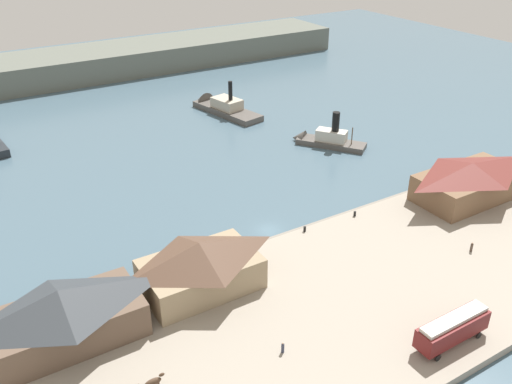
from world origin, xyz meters
TOP-DOWN VIEW (x-y plane):
  - ground_plane at (0.00, 0.00)m, footprint 320.00×320.00m
  - quay_promenade at (0.00, -22.00)m, footprint 110.00×36.00m
  - seawall_edge at (0.00, -3.60)m, footprint 110.00×0.80m
  - ferry_shed_central_terminal at (-36.70, -10.15)m, footprint 19.43×9.91m
  - ferry_shed_customs_shed at (-17.61, -9.49)m, footprint 16.45×10.35m
  - ferry_shed_west_terminal at (36.64, -11.14)m, footprint 20.56×10.99m
  - street_tram at (3.98, -35.60)m, footprint 10.55×2.98m
  - pedestrian_near_east_shed at (-14.80, -26.08)m, footprint 0.38×0.38m
  - pedestrian_by_tram at (22.78, -23.52)m, footprint 0.41×0.41m
  - mooring_post_center_east at (14.32, -5.53)m, footprint 0.44×0.44m
  - mooring_post_center_west at (3.86, -5.00)m, footprint 0.44×0.44m
  - ferry_outer_harbor at (31.00, 24.81)m, footprint 13.65×16.56m
  - ferry_moored_east at (21.46, 58.01)m, footprint 10.78×24.38m
  - far_headland at (0.00, 110.00)m, footprint 180.00×24.00m

SIDE VIEW (x-z plane):
  - ground_plane at x=0.00m, z-range 0.00..0.00m
  - seawall_edge at x=0.00m, z-range 0.00..1.00m
  - quay_promenade at x=0.00m, z-range 0.00..1.20m
  - ferry_moored_east at x=21.46m, z-range -4.29..6.96m
  - ferry_outer_harbor at x=31.00m, z-range -3.40..6.37m
  - mooring_post_center_east at x=14.32m, z-range 1.20..2.10m
  - mooring_post_center_west at x=3.86m, z-range 1.20..2.10m
  - pedestrian_near_east_shed at x=-14.80m, z-range 1.13..2.67m
  - pedestrian_by_tram at x=22.78m, z-range 1.13..2.78m
  - street_tram at x=3.98m, z-range 1.56..5.57m
  - far_headland at x=0.00m, z-range 0.00..8.00m
  - ferry_shed_west_terminal at x=36.64m, z-range 1.25..8.30m
  - ferry_shed_customs_shed at x=-17.61m, z-range 1.26..8.88m
  - ferry_shed_central_terminal at x=-36.70m, z-range 1.26..9.03m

